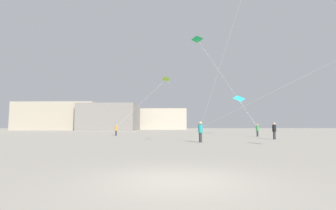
% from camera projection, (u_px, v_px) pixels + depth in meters
% --- Properties ---
extents(ground_plane, '(300.00, 300.00, 0.00)m').
position_uv_depth(ground_plane, '(176.00, 181.00, 6.66)').
color(ground_plane, '#9E9689').
extents(person_in_green, '(0.38, 0.38, 1.74)m').
position_uv_depth(person_in_green, '(257.00, 130.00, 33.96)').
color(person_in_green, '#2D2D33').
rests_on(person_in_green, ground_plane).
extents(person_in_teal, '(0.41, 0.41, 1.87)m').
position_uv_depth(person_in_teal, '(200.00, 131.00, 22.11)').
color(person_in_teal, '#2D2D33').
rests_on(person_in_teal, ground_plane).
extents(person_in_orange, '(0.36, 0.36, 1.64)m').
position_uv_depth(person_in_orange, '(116.00, 130.00, 37.25)').
color(person_in_orange, '#2D2D33').
rests_on(person_in_orange, ground_plane).
extents(person_in_black, '(0.40, 0.40, 1.85)m').
position_uv_depth(person_in_black, '(274.00, 130.00, 27.13)').
color(person_in_black, '#2D2D33').
rests_on(person_in_black, ground_plane).
extents(kite_lime_delta, '(8.13, 1.47, 7.47)m').
position_uv_depth(kite_lime_delta, '(165.00, 81.00, 37.00)').
color(kite_lime_delta, '#8CD12D').
extents(kite_cyan_delta, '(1.96, 9.56, 5.44)m').
position_uv_depth(kite_cyan_delta, '(239.00, 99.00, 43.21)').
color(kite_cyan_delta, '#1EB2C6').
extents(kite_emerald_delta, '(8.66, 2.90, 13.58)m').
position_uv_depth(kite_emerald_delta, '(199.00, 41.00, 37.24)').
color(kite_emerald_delta, green).
extents(building_left_hall, '(27.83, 15.62, 9.38)m').
position_uv_depth(building_left_hall, '(60.00, 117.00, 86.37)').
color(building_left_hall, '#A39984').
rests_on(building_left_hall, ground_plane).
extents(building_centre_hall, '(19.00, 15.44, 8.69)m').
position_uv_depth(building_centre_hall, '(110.00, 117.00, 83.56)').
color(building_centre_hall, gray).
rests_on(building_centre_hall, ground_plane).
extents(building_right_hall, '(18.68, 13.41, 8.24)m').
position_uv_depth(building_right_hall, '(163.00, 119.00, 101.19)').
color(building_right_hall, '#B2A893').
rests_on(building_right_hall, ground_plane).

